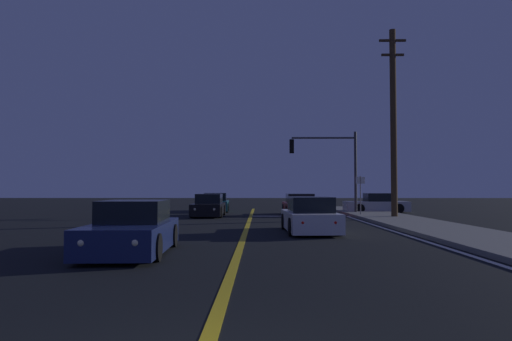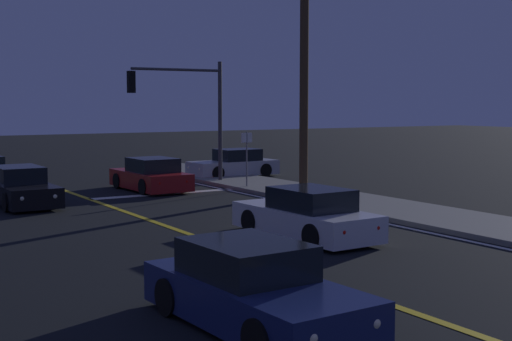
{
  "view_description": "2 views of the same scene",
  "coord_description": "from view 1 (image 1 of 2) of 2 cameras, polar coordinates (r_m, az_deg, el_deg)",
  "views": [
    {
      "loc": [
        0.56,
        -3.8,
        1.64
      ],
      "look_at": [
        0.31,
        24.23,
        2.75
      ],
      "focal_mm": 32.62,
      "sensor_mm": 36.0,
      "label": 1
    },
    {
      "loc": [
        -8.47,
        -1.44,
        3.54
      ],
      "look_at": [
        -0.9,
        10.9,
        2.18
      ],
      "focal_mm": 50.22,
      "sensor_mm": 36.0,
      "label": 2
    }
  ],
  "objects": [
    {
      "name": "car_mid_block_teal",
      "position": [
        33.98,
        -4.99,
        -4.04
      ],
      "size": [
        2.07,
        4.78,
        1.34
      ],
      "rotation": [
        0.0,
        0.0,
        3.18
      ],
      "color": "#195960",
      "rests_on": "ground"
    },
    {
      "name": "car_side_waiting_silver",
      "position": [
        33.27,
        14.61,
        -4.02
      ],
      "size": [
        4.38,
        1.94,
        1.34
      ],
      "rotation": [
        0.0,
        0.0,
        1.6
      ],
      "color": "#B2B5BA",
      "rests_on": "ground"
    },
    {
      "name": "stop_bar",
      "position": [
        28.06,
        5.49,
        -5.59
      ],
      "size": [
        5.97,
        0.5,
        0.01
      ],
      "primitive_type": "cube",
      "color": "silver",
      "rests_on": "ground"
    },
    {
      "name": "sidewalk_right",
      "position": [
        18.09,
        23.48,
        -7.04
      ],
      "size": [
        3.2,
        46.1,
        0.15
      ],
      "primitive_type": "cube",
      "color": "slate",
      "rests_on": "ground"
    },
    {
      "name": "street_sign_corner",
      "position": [
        28.04,
        12.68,
        -2.27
      ],
      "size": [
        0.56,
        0.13,
        2.39
      ],
      "color": "slate",
      "rests_on": "ground"
    },
    {
      "name": "car_following_oncoming_red",
      "position": [
        29.41,
        5.35,
        -4.32
      ],
      "size": [
        2.05,
        4.29,
        1.34
      ],
      "rotation": [
        0.0,
        0.0,
        0.03
      ],
      "color": "maroon",
      "rests_on": "ground"
    },
    {
      "name": "car_parked_curb_black",
      "position": [
        28.0,
        -5.81,
        -4.42
      ],
      "size": [
        1.84,
        4.65,
        1.34
      ],
      "rotation": [
        0.0,
        0.0,
        3.15
      ],
      "color": "black",
      "rests_on": "ground"
    },
    {
      "name": "lane_line_center",
      "position": [
        16.69,
        -1.43,
        -7.88
      ],
      "size": [
        0.2,
        43.54,
        0.01
      ],
      "primitive_type": "cube",
      "color": "gold",
      "rests_on": "ground"
    },
    {
      "name": "lane_line_edge_right",
      "position": [
        17.46,
        17.84,
        -7.53
      ],
      "size": [
        0.16,
        43.54,
        0.01
      ],
      "primitive_type": "cube",
      "color": "silver",
      "rests_on": "ground"
    },
    {
      "name": "utility_pole_right",
      "position": [
        26.66,
        16.5,
        5.8
      ],
      "size": [
        1.47,
        0.34,
        10.42
      ],
      "color": "#42301E",
      "rests_on": "ground"
    },
    {
      "name": "traffic_signal_near_right",
      "position": [
        30.62,
        9.1,
        1.46
      ],
      "size": [
        4.38,
        0.28,
        5.37
      ],
      "rotation": [
        0.0,
        0.0,
        3.14
      ],
      "color": "#38383D",
      "rests_on": "ground"
    },
    {
      "name": "car_far_approaching_navy",
      "position": [
        12.34,
        -14.92,
        -7.11
      ],
      "size": [
        2.05,
        4.43,
        1.34
      ],
      "rotation": [
        0.0,
        0.0,
        3.19
      ],
      "color": "navy",
      "rests_on": "ground"
    },
    {
      "name": "car_lead_oncoming_white",
      "position": [
        17.69,
        6.6,
        -5.68
      ],
      "size": [
        1.99,
        4.53,
        1.34
      ],
      "rotation": [
        0.0,
        0.0,
        0.04
      ],
      "color": "silver",
      "rests_on": "ground"
    }
  ]
}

